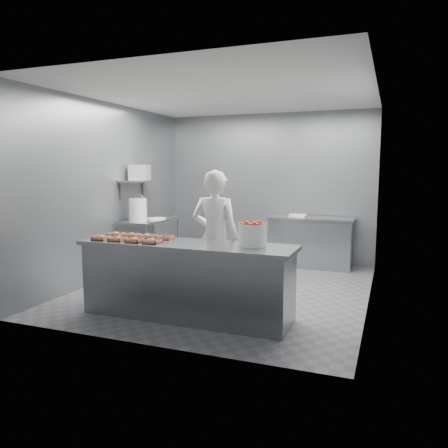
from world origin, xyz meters
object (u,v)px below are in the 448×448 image
Objects in this scene: back_counter at (311,242)px; tray_6 at (148,236)px; tray_2 at (135,240)px; tray_1 at (118,239)px; tray_4 at (116,234)px; strawberry_tub at (253,233)px; prep_table at (150,237)px; worker at (215,238)px; glaze_bucket at (138,209)px; tray_0 at (101,238)px; appliance at (140,173)px; service_counter at (187,280)px; tray_3 at (152,241)px; tray_5 at (132,235)px; tray_7 at (165,238)px.

back_counter is 8.01× the size of tray_6.
tray_6 is (0.00, 0.31, 0.00)m from tray_2.
tray_1 is 1.00× the size of tray_4.
strawberry_tub is at bearing -92.15° from back_counter.
prep_table is 6.40× the size of tray_1.
glaze_bucket is at bearing -30.28° from worker.
tray_0 and tray_2 have the same top height.
tray_1 is 0.53× the size of appliance.
tray_1 is at bearing -69.01° from prep_table.
prep_table is at bearing -14.08° from appliance.
appliance reaches higher than tray_6.
strawberry_tub is at bearing -52.09° from appliance.
service_counter is 0.61m from tray_3.
tray_1 is at bearing -90.00° from tray_5.
tray_7 reaches higher than back_counter.
strawberry_tub reaches higher than tray_5.
prep_table is at bearing 105.09° from tray_0.
glaze_bucket reaches higher than prep_table.
appliance is at bearing 115.00° from tray_1.
worker is (0.97, 0.45, -0.05)m from tray_5.
prep_table is 2.20m from tray_0.
tray_5 is 0.24m from tray_6.
tray_7 is at bearing 0.00° from tray_6.
tray_1 reaches higher than prep_table.
tray_6 is 1.85m from glaze_bucket.
tray_2 reaches higher than back_counter.
back_counter is 3.20m from strawberry_tub.
glaze_bucket reaches higher than service_counter.
strawberry_tub is at bearing -2.02° from tray_6.
back_counter is 3.97m from tray_0.
tray_6 reaches higher than prep_table.
tray_0 is 0.59× the size of strawberry_tub.
tray_0 is at bearing -147.29° from tray_6.
tray_0 is 0.79m from tray_7.
tray_4 is 0.24m from tray_5.
tray_1 is 0.31m from tray_5.
tray_0 is at bearing 31.72° from worker.
worker is (-0.77, -2.65, 0.42)m from back_counter.
appliance reaches higher than tray_7.
tray_2 is 0.11× the size of worker.
tray_5 is (-0.24, 0.31, 0.00)m from tray_2.
tray_3 reaches higher than service_counter.
appliance is at bearing 124.25° from tray_6.
worker reaches higher than tray_0.
tray_0 is 1.00× the size of tray_4.
glaze_bucket reaches higher than back_counter.
service_counter is 2.17× the size of prep_table.
tray_2 is at bearing -63.54° from prep_table.
glaze_bucket is (-0.60, 1.49, 0.17)m from tray_4.
tray_4 is 1.29m from worker.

